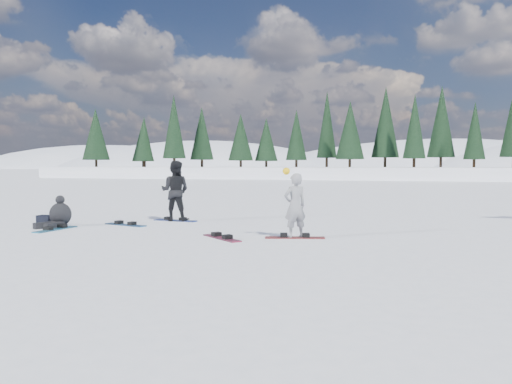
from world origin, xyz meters
TOP-DOWN VIEW (x-y plane):
  - ground at (0.00, 0.00)m, footprint 420.00×420.00m
  - alpine_backdrop at (-11.72, 189.17)m, footprint 412.50×227.00m
  - snowboarder_woman at (1.83, 0.29)m, footprint 0.71×0.68m
  - snowboarder_man at (-2.73, 3.01)m, footprint 1.05×0.87m
  - seated_rider at (-5.41, 0.66)m, footprint 0.81×1.19m
  - gear_bag at (-6.11, 0.92)m, footprint 0.46×0.31m
  - snowboard_woman at (1.83, 0.29)m, footprint 1.52×0.62m
  - snowboard_man at (-2.73, 3.01)m, footprint 1.52×0.44m
  - snowboard_loose_a at (-5.05, 0.02)m, footprint 0.40×1.52m
  - snowboard_loose_b at (0.07, -0.26)m, footprint 1.32×1.20m
  - snowboard_loose_c at (-3.69, 1.50)m, footprint 1.52×0.68m

SIDE VIEW (x-z plane):
  - alpine_backdrop at x=-11.72m, z-range -40.57..12.63m
  - ground at x=0.00m, z-range 0.00..0.00m
  - snowboard_woman at x=1.83m, z-range 0.00..0.03m
  - snowboard_man at x=-2.73m, z-range 0.00..0.03m
  - snowboard_loose_a at x=-5.05m, z-range 0.00..0.03m
  - snowboard_loose_b at x=0.07m, z-range 0.00..0.03m
  - snowboard_loose_c at x=-3.69m, z-range 0.00..0.03m
  - gear_bag at x=-6.11m, z-range 0.00..0.30m
  - seated_rider at x=-5.41m, z-range -0.11..0.83m
  - snowboarder_woman at x=1.83m, z-range -0.06..1.72m
  - snowboarder_man at x=-2.73m, z-range 0.00..1.98m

